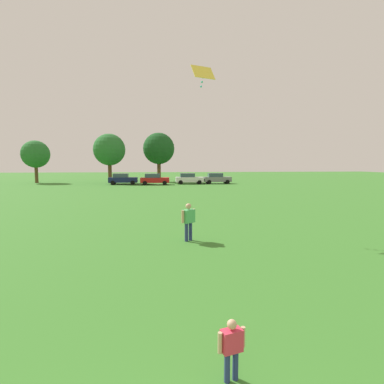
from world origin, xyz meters
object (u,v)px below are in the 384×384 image
parked_car_white_2 (189,178)px  parked_car_gray_3 (217,178)px  child_kite_flyer (232,345)px  kite (203,73)px  parked_car_navy_0 (123,179)px  tree_center (109,150)px  tree_far_left (35,154)px  adult_bystander (188,219)px  tree_far_right (159,149)px  parked_car_red_1 (154,179)px

parked_car_white_2 → parked_car_gray_3: same height
parked_car_gray_3 → child_kite_flyer: bearing=-100.7°
kite → parked_car_navy_0: size_ratio=0.29×
parked_car_navy_0 → tree_center: size_ratio=0.53×
child_kite_flyer → kite: 13.21m
parked_car_gray_3 → tree_far_left: 29.99m
adult_bystander → parked_car_gray_3: bearing=38.6°
tree_center → child_kite_flyer: bearing=-79.0°
adult_bystander → parked_car_white_2: bearing=45.7°
adult_bystander → kite: size_ratio=1.28×
adult_bystander → parked_car_white_2: size_ratio=0.37×
child_kite_flyer → adult_bystander: (0.16, 8.18, 0.37)m
child_kite_flyer → kite: size_ratio=0.77×
kite → child_kite_flyer: bearing=-96.0°
adult_bystander → child_kite_flyer: bearing=-129.7°
kite → parked_car_gray_3: (6.96, 32.00, -6.80)m
kite → tree_far_right: (-2.19, 38.61, -1.86)m
adult_bystander → tree_far_right: size_ratio=0.18×
kite → parked_car_white_2: (2.47, 31.79, -6.80)m
parked_car_gray_3 → tree_far_left: size_ratio=0.62×
child_kite_flyer → tree_far_left: 52.75m
tree_center → tree_far_right: bearing=20.9°
kite → parked_car_white_2: size_ratio=0.29×
parked_car_red_1 → tree_far_left: 20.83m
parked_car_gray_3 → tree_far_right: (-9.15, 6.61, 4.94)m
parked_car_navy_0 → parked_car_gray_3: bearing=1.1°
parked_car_gray_3 → tree_far_right: tree_far_right is taller
tree_far_right → parked_car_red_1: bearing=-95.2°
adult_bystander → parked_car_gray_3: parked_car_gray_3 is taller
kite → tree_far_left: size_ratio=0.18×
adult_bystander → parked_car_white_2: 34.86m
parked_car_red_1 → tree_center: tree_center is taller
parked_car_red_1 → parked_car_gray_3: (9.89, 1.40, 0.00)m
tree_far_right → adult_bystander: bearing=-88.4°
tree_far_left → parked_car_navy_0: bearing=-20.1°
parked_car_navy_0 → tree_far_right: size_ratio=0.50×
kite → parked_car_navy_0: bearing=103.7°
parked_car_red_1 → parked_car_white_2: same height
adult_bystander → tree_center: (-9.22, 38.44, 4.50)m
child_kite_flyer → parked_car_navy_0: (-6.57, 42.81, 0.29)m
kite → tree_far_right: tree_far_right is taller
tree_center → tree_far_left: bearing=172.9°
adult_bystander → tree_center: 39.79m
child_kite_flyer → parked_car_red_1: (-1.75, 41.68, 0.29)m
kite → tree_center: 37.05m
kite → parked_car_red_1: 31.49m
kite → parked_car_navy_0: (-7.74, 31.73, -6.80)m
parked_car_navy_0 → parked_car_red_1: bearing=-13.1°
kite → tree_far_right: 38.72m
tree_far_right → parked_car_white_2: bearing=-55.7°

